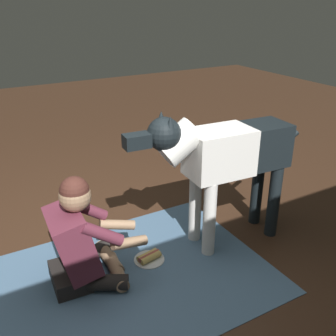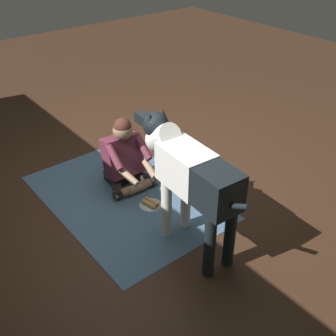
% 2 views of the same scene
% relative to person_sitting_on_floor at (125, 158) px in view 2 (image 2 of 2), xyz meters
% --- Properties ---
extents(ground_plane, '(13.52, 13.52, 0.00)m').
position_rel_person_sitting_on_floor_xyz_m(ground_plane, '(-0.13, -0.11, -0.33)').
color(ground_plane, '#3B2518').
extents(area_rug, '(2.12, 1.46, 0.01)m').
position_rel_person_sitting_on_floor_xyz_m(area_rug, '(-0.21, 0.15, -0.32)').
color(area_rug, '#486783').
rests_on(area_rug, ground).
extents(person_sitting_on_floor, '(0.68, 0.58, 0.81)m').
position_rel_person_sitting_on_floor_xyz_m(person_sitting_on_floor, '(0.00, 0.00, 0.00)').
color(person_sitting_on_floor, black).
rests_on(person_sitting_on_floor, ground).
extents(large_dog, '(1.50, 0.36, 1.14)m').
position_rel_person_sitting_on_floor_xyz_m(large_dog, '(-1.13, 0.08, 0.42)').
color(large_dog, white).
rests_on(large_dog, ground).
extents(hot_dog_on_plate, '(0.23, 0.23, 0.06)m').
position_rel_person_sitting_on_floor_xyz_m(hot_dog_on_plate, '(-0.50, 0.03, -0.30)').
color(hot_dog_on_plate, silver).
rests_on(hot_dog_on_plate, ground).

